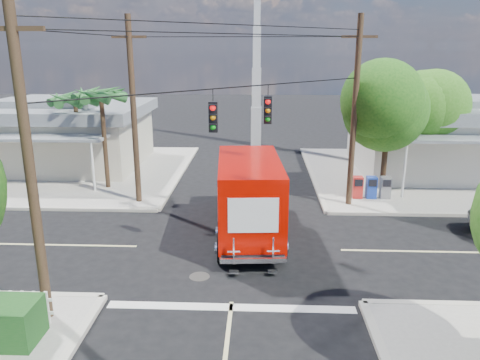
{
  "coord_description": "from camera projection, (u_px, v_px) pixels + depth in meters",
  "views": [
    {
      "loc": [
        0.81,
        -16.78,
        7.59
      ],
      "look_at": [
        0.0,
        2.0,
        2.2
      ],
      "focal_mm": 35.0,
      "sensor_mm": 36.0,
      "label": 1
    }
  ],
  "objects": [
    {
      "name": "ground",
      "position": [
        238.0,
        248.0,
        18.24
      ],
      "size": [
        120.0,
        120.0,
        0.0
      ],
      "primitive_type": "plane",
      "color": "black",
      "rests_on": "ground"
    },
    {
      "name": "sidewalk_ne",
      "position": [
        426.0,
        176.0,
        28.22
      ],
      "size": [
        14.12,
        14.12,
        0.14
      ],
      "color": "#9F9A90",
      "rests_on": "ground"
    },
    {
      "name": "sidewalk_nw",
      "position": [
        72.0,
        172.0,
        29.12
      ],
      "size": [
        14.12,
        14.12,
        0.14
      ],
      "color": "#9F9A90",
      "rests_on": "ground"
    },
    {
      "name": "road_markings",
      "position": [
        236.0,
        265.0,
        16.82
      ],
      "size": [
        32.0,
        32.0,
        0.01
      ],
      "color": "beige",
      "rests_on": "ground"
    },
    {
      "name": "building_ne",
      "position": [
        451.0,
        136.0,
        28.57
      ],
      "size": [
        11.8,
        10.2,
        4.5
      ],
      "color": "beige",
      "rests_on": "sidewalk_ne"
    },
    {
      "name": "building_nw",
      "position": [
        61.0,
        133.0,
        30.09
      ],
      "size": [
        10.8,
        10.2,
        4.3
      ],
      "color": "beige",
      "rests_on": "sidewalk_nw"
    },
    {
      "name": "radio_tower",
      "position": [
        257.0,
        73.0,
        35.87
      ],
      "size": [
        0.8,
        0.8,
        17.0
      ],
      "color": "silver",
      "rests_on": "ground"
    },
    {
      "name": "tree_ne_front",
      "position": [
        390.0,
        105.0,
        23.12
      ],
      "size": [
        4.21,
        4.14,
        6.66
      ],
      "color": "#422D1C",
      "rests_on": "sidewalk_ne"
    },
    {
      "name": "tree_ne_back",
      "position": [
        426.0,
        112.0,
        25.28
      ],
      "size": [
        3.77,
        3.66,
        5.82
      ],
      "color": "#422D1C",
      "rests_on": "sidewalk_ne"
    },
    {
      "name": "palm_nw_front",
      "position": [
        101.0,
        97.0,
        24.36
      ],
      "size": [
        3.01,
        3.08,
        5.59
      ],
      "color": "#422D1C",
      "rests_on": "sidewalk_nw"
    },
    {
      "name": "palm_nw_back",
      "position": [
        75.0,
        101.0,
        25.99
      ],
      "size": [
        3.01,
        3.08,
        5.19
      ],
      "color": "#422D1C",
      "rests_on": "sidewalk_nw"
    },
    {
      "name": "utility_poles",
      "position": [
        200.0,
        122.0,
        18.56
      ],
      "size": [
        12.0,
        10.68,
        9.0
      ],
      "color": "#473321",
      "rests_on": "ground"
    },
    {
      "name": "vending_boxes",
      "position": [
        371.0,
        187.0,
        23.73
      ],
      "size": [
        1.9,
        0.5,
        1.1
      ],
      "color": "red",
      "rests_on": "sidewalk_ne"
    },
    {
      "name": "delivery_truck",
      "position": [
        248.0,
        195.0,
        19.21
      ],
      "size": [
        2.97,
        7.87,
        3.34
      ],
      "color": "black",
      "rests_on": "ground"
    }
  ]
}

